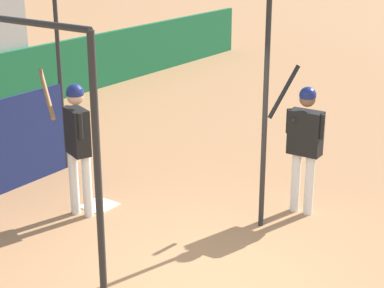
{
  "coord_description": "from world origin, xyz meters",
  "views": [
    {
      "loc": [
        -5.48,
        -3.61,
        3.95
      ],
      "look_at": [
        1.3,
        1.21,
        1.05
      ],
      "focal_mm": 60.0,
      "sensor_mm": 36.0,
      "label": 1
    }
  ],
  "objects": [
    {
      "name": "home_plate",
      "position": [
        0.72,
        2.46,
        0.01
      ],
      "size": [
        0.44,
        0.44,
        0.02
      ],
      "color": "white",
      "rests_on": "ground"
    },
    {
      "name": "player_waiting",
      "position": [
        2.24,
        -0.03,
        1.13
      ],
      "size": [
        0.5,
        0.76,
        2.08
      ],
      "rotation": [
        0.0,
        0.0,
        1.61
      ],
      "color": "white",
      "rests_on": "ground"
    },
    {
      "name": "batting_cage",
      "position": [
        -0.02,
        3.26,
        1.36
      ],
      "size": [
        3.17,
        3.85,
        3.11
      ],
      "color": "#282828",
      "rests_on": "ground"
    },
    {
      "name": "ground_plane",
      "position": [
        0.0,
        0.0,
        0.0
      ],
      "size": [
        60.0,
        60.0,
        0.0
      ],
      "primitive_type": "plane",
      "color": "#A8754C"
    },
    {
      "name": "player_batter",
      "position": [
        0.36,
        2.47,
        1.17
      ],
      "size": [
        0.59,
        0.9,
        2.04
      ],
      "rotation": [
        0.0,
        0.0,
        1.19
      ],
      "color": "white",
      "rests_on": "ground"
    }
  ]
}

